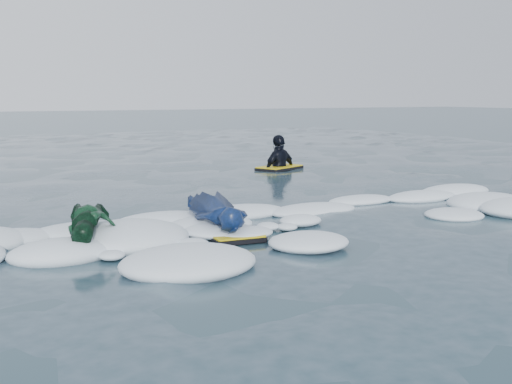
{
  "coord_description": "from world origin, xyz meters",
  "views": [
    {
      "loc": [
        -2.69,
        -5.97,
        1.61
      ],
      "look_at": [
        1.19,
        1.6,
        0.31
      ],
      "focal_mm": 45.0,
      "sensor_mm": 36.0,
      "label": 1
    }
  ],
  "objects": [
    {
      "name": "waiting_rider_unit",
      "position": [
        4.04,
        6.04,
        -0.04
      ],
      "size": [
        1.22,
        1.0,
        1.61
      ],
      "rotation": [
        0.0,
        0.0,
        0.45
      ],
      "color": "black",
      "rests_on": "ground"
    },
    {
      "name": "foam_band",
      "position": [
        0.0,
        1.03,
        0.0
      ],
      "size": [
        12.0,
        3.1,
        0.3
      ],
      "primitive_type": null,
      "color": "white",
      "rests_on": "ground"
    },
    {
      "name": "prone_woman_unit",
      "position": [
        0.3,
        0.83,
        0.21
      ],
      "size": [
        0.86,
        1.69,
        0.42
      ],
      "rotation": [
        0.0,
        0.0,
        1.49
      ],
      "color": "black",
      "rests_on": "ground"
    },
    {
      "name": "prone_child_unit",
      "position": [
        -1.21,
        0.76,
        0.23
      ],
      "size": [
        0.88,
        1.26,
        0.44
      ],
      "rotation": [
        0.0,
        0.0,
        1.06
      ],
      "color": "black",
      "rests_on": "ground"
    },
    {
      "name": "ground",
      "position": [
        0.0,
        0.0,
        0.0
      ],
      "size": [
        120.0,
        120.0,
        0.0
      ],
      "primitive_type": "plane",
      "color": "#173138",
      "rests_on": "ground"
    }
  ]
}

